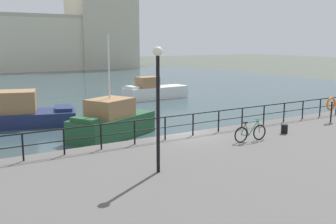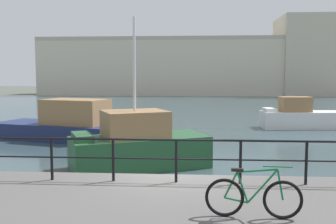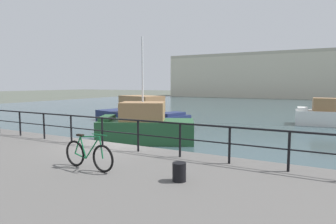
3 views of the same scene
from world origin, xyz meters
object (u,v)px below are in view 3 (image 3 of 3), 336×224
moored_harbor_tender (145,126)px  parked_bicycle (88,155)px  mooring_bollard (179,172)px  moored_blue_motorboat (140,113)px  harbor_building (314,74)px

moored_harbor_tender → parked_bicycle: moored_harbor_tender is taller
parked_bicycle → mooring_bollard: parked_bicycle is taller
moored_harbor_tender → moored_blue_motorboat: (-4.63, 6.44, -0.09)m
harbor_building → parked_bicycle: bearing=-93.4°
moored_harbor_tender → mooring_bollard: bearing=102.3°
harbor_building → moored_harbor_tender: 59.47m
harbor_building → moored_blue_motorboat: 53.95m
harbor_building → mooring_bollard: bearing=-91.2°
moored_harbor_tender → mooring_bollard: size_ratio=13.33×
harbor_building → moored_harbor_tender: size_ratio=9.59×
harbor_building → parked_bicycle: size_ratio=31.78×
moored_blue_motorboat → mooring_bollard: bearing=-37.2°
parked_bicycle → mooring_bollard: bearing=10.3°
moored_blue_motorboat → parked_bicycle: size_ratio=5.37×
moored_harbor_tender → parked_bicycle: size_ratio=3.31×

